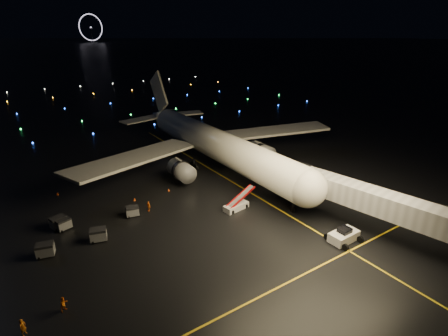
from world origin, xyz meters
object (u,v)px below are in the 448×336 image
(airliner, at_px, (207,124))
(pushback_tug, at_px, (344,235))
(crew_c, at_px, (148,206))
(baggage_cart_1, at_px, (98,235))
(belt_loader, at_px, (236,201))
(baggage_cart_0, at_px, (132,211))
(baggage_cart_2, at_px, (63,224))
(baggage_cart_3, at_px, (58,222))
(crew_a, at_px, (23,327))
(crew_b, at_px, (64,304))
(baggage_cart_4, at_px, (45,250))

(airliner, relative_size, pushback_tug, 14.27)
(crew_c, distance_m, baggage_cart_1, 9.50)
(belt_loader, relative_size, baggage_cart_1, 2.90)
(airliner, xyz_separation_m, baggage_cart_0, (-20.98, -12.75, -7.48))
(baggage_cart_2, height_order, baggage_cart_3, baggage_cart_3)
(pushback_tug, distance_m, crew_c, 28.62)
(pushback_tug, height_order, baggage_cart_3, pushback_tug)
(crew_c, bearing_deg, baggage_cart_0, -98.75)
(baggage_cart_1, height_order, baggage_cart_2, baggage_cart_1)
(crew_a, xyz_separation_m, baggage_cart_2, (6.70, 17.35, -0.06))
(airliner, bearing_deg, baggage_cart_0, -148.33)
(crew_b, xyz_separation_m, baggage_cart_4, (-0.09, 10.88, 0.05))
(crew_c, height_order, baggage_cart_2, crew_c)
(airliner, height_order, baggage_cart_4, airliner)
(pushback_tug, height_order, crew_a, pushback_tug)
(crew_c, relative_size, baggage_cart_2, 0.86)
(crew_a, distance_m, baggage_cart_2, 18.60)
(belt_loader, bearing_deg, baggage_cart_0, 145.98)
(crew_b, distance_m, baggage_cart_4, 10.88)
(crew_c, bearing_deg, baggage_cart_1, -76.16)
(crew_a, height_order, baggage_cart_3, crew_a)
(crew_a, height_order, crew_c, crew_a)
(pushback_tug, bearing_deg, crew_b, 166.15)
(crew_b, xyz_separation_m, crew_c, (14.93, 14.59, 0.00))
(pushback_tug, xyz_separation_m, baggage_cart_4, (-33.25, 18.34, -0.11))
(baggage_cart_1, xyz_separation_m, baggage_cart_4, (-6.37, 0.23, -0.02))
(baggage_cart_0, bearing_deg, baggage_cart_3, 176.15)
(pushback_tug, bearing_deg, baggage_cart_0, 132.32)
(baggage_cart_4, bearing_deg, baggage_cart_1, 13.34)
(airliner, relative_size, baggage_cart_3, 28.92)
(pushback_tug, bearing_deg, belt_loader, 112.86)
(baggage_cart_0, bearing_deg, pushback_tug, -35.83)
(crew_b, height_order, baggage_cart_1, baggage_cart_1)
(baggage_cart_0, bearing_deg, baggage_cart_1, -136.76)
(pushback_tug, xyz_separation_m, belt_loader, (-6.71, 15.04, 0.49))
(pushback_tug, bearing_deg, crew_c, 128.41)
(crew_b, bearing_deg, airliner, 13.13)
(baggage_cart_1, bearing_deg, belt_loader, 8.46)
(airliner, distance_m, crew_b, 43.67)
(belt_loader, xyz_separation_m, baggage_cart_1, (-20.17, 3.07, -0.58))
(airliner, relative_size, baggage_cart_1, 28.04)
(belt_loader, bearing_deg, baggage_cart_2, 151.77)
(baggage_cart_0, xyz_separation_m, baggage_cart_1, (-6.04, -3.86, 0.10))
(airliner, height_order, crew_b, airliner)
(baggage_cart_1, bearing_deg, baggage_cart_2, 137.45)
(crew_a, xyz_separation_m, crew_b, (3.71, 1.09, -0.06))
(crew_a, bearing_deg, baggage_cart_3, 30.19)
(crew_a, xyz_separation_m, baggage_cart_3, (6.22, 18.13, -0.02))
(crew_c, bearing_deg, crew_b, -56.36)
(crew_b, xyz_separation_m, baggage_cart_3, (2.51, 17.05, 0.04))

